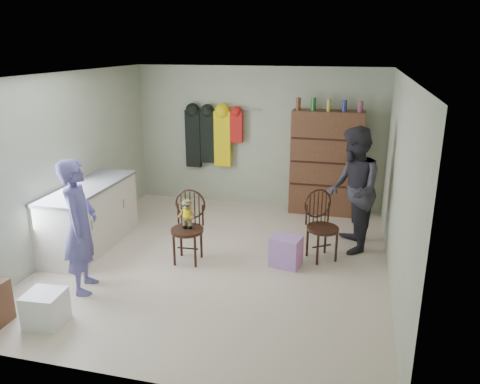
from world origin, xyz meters
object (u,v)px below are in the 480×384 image
(counter, at_px, (90,216))
(dresser, at_px, (326,163))
(chair_front, at_px, (188,221))
(chair_far, at_px, (321,222))

(counter, relative_size, dresser, 0.92)
(chair_front, xyz_separation_m, dresser, (1.65, 2.39, 0.33))
(dresser, bearing_deg, counter, -144.31)
(chair_far, height_order, dresser, dresser)
(chair_front, height_order, dresser, dresser)
(chair_far, bearing_deg, counter, 153.69)
(chair_front, distance_m, dresser, 2.92)
(counter, relative_size, chair_far, 1.92)
(counter, distance_m, chair_front, 1.55)
(chair_front, xyz_separation_m, chair_far, (1.74, 0.53, -0.05))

